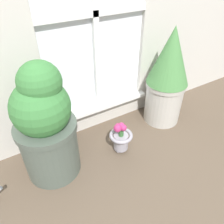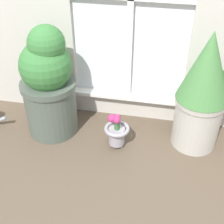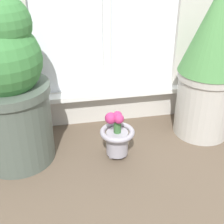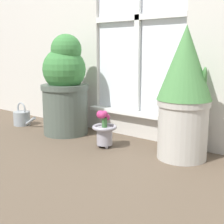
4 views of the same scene
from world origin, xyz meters
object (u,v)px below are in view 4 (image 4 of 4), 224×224
(potted_plant_left, at_px, (65,87))
(potted_plant_right, at_px, (184,91))
(watering_can, at_px, (22,118))
(flower_vase, at_px, (104,130))

(potted_plant_left, height_order, potted_plant_right, potted_plant_right)
(potted_plant_left, height_order, watering_can, potted_plant_left)
(potted_plant_left, bearing_deg, watering_can, -174.51)
(potted_plant_right, height_order, watering_can, potted_plant_right)
(potted_plant_right, xyz_separation_m, watering_can, (-1.36, -0.09, -0.31))
(potted_plant_left, height_order, flower_vase, potted_plant_left)
(potted_plant_left, bearing_deg, flower_vase, -10.24)
(flower_vase, distance_m, watering_can, 0.90)
(potted_plant_left, relative_size, potted_plant_right, 0.97)
(flower_vase, xyz_separation_m, watering_can, (-0.90, 0.03, -0.05))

